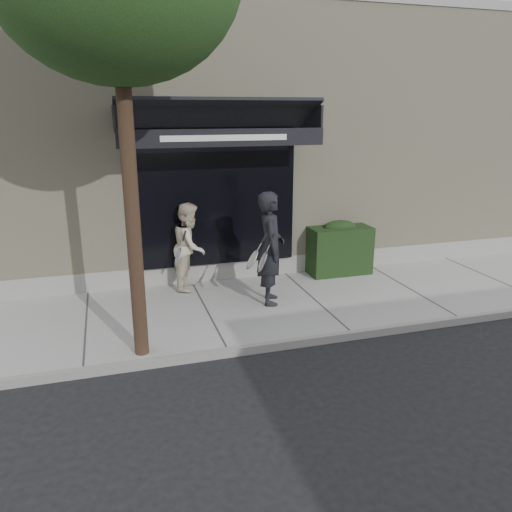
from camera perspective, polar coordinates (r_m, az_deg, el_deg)
name	(u,v)px	position (r m, az deg, el deg)	size (l,w,h in m)	color
ground	(313,304)	(9.37, 6.49, -5.46)	(80.00, 80.00, 0.00)	black
sidewalk	(313,301)	(9.35, 6.50, -5.12)	(20.00, 3.00, 0.12)	gray
curb	(352,335)	(8.06, 10.86, -8.87)	(20.00, 0.10, 0.14)	gray
building_facade	(241,139)	(13.41, -1.67, 13.25)	(14.30, 8.04, 5.64)	beige
hedge	(339,248)	(10.68, 9.42, 0.90)	(1.30, 0.70, 1.14)	black
pedestrian_front	(271,248)	(8.77, 1.67, 0.88)	(0.86, 0.91, 2.01)	black
pedestrian_back	(190,246)	(9.61, -7.55, 1.12)	(0.91, 1.00, 1.68)	beige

